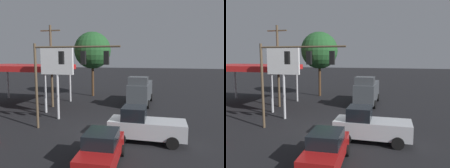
# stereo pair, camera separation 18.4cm
# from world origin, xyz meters

# --- Properties ---
(ground_plane) EXTENTS (200.00, 200.00, 0.00)m
(ground_plane) POSITION_xyz_m (0.00, 0.00, 0.00)
(ground_plane) COLOR black
(traffic_signal_assembly) EXTENTS (7.02, 0.43, 6.87)m
(traffic_signal_assembly) POSITION_xyz_m (3.03, 0.68, 5.10)
(traffic_signal_assembly) COLOR brown
(traffic_signal_assembly) RESTS_ON ground
(utility_pole) EXTENTS (2.40, 0.26, 9.37)m
(utility_pole) POSITION_xyz_m (8.32, -6.54, 4.97)
(utility_pole) COLOR brown
(utility_pole) RESTS_ON ground
(gas_station_canopy) EXTENTS (10.71, 7.26, 4.86)m
(gas_station_canopy) POSITION_xyz_m (12.41, -6.98, 4.51)
(gas_station_canopy) COLOR red
(gas_station_canopy) RESTS_ON ground
(price_sign) EXTENTS (3.19, 0.27, 6.76)m
(price_sign) POSITION_xyz_m (5.25, -2.13, 5.15)
(price_sign) COLOR #B7B7BC
(price_sign) RESTS_ON ground
(delivery_truck) EXTENTS (2.62, 6.83, 3.58)m
(delivery_truck) POSITION_xyz_m (-1.48, -10.42, 1.69)
(delivery_truck) COLOR #474C51
(delivery_truck) RESTS_ON ground
(pickup_parked) EXTENTS (5.23, 2.31, 2.40)m
(pickup_parked) POSITION_xyz_m (-3.19, 1.39, 1.11)
(pickup_parked) COLOR silver
(pickup_parked) RESTS_ON ground
(sedan_far) EXTENTS (2.26, 4.50, 1.93)m
(sedan_far) POSITION_xyz_m (-1.32, 5.52, 0.95)
(sedan_far) COLOR maroon
(sedan_far) RESTS_ON ground
(street_tree) EXTENTS (5.39, 5.39, 9.48)m
(street_tree) POSITION_xyz_m (6.11, -14.56, 6.77)
(street_tree) COLOR #4C331E
(street_tree) RESTS_ON ground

